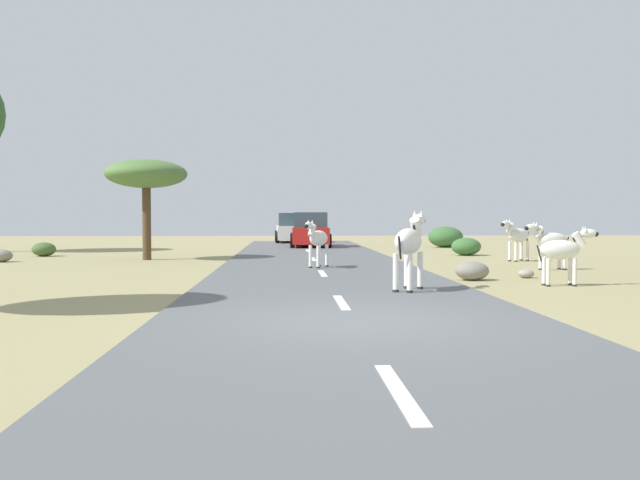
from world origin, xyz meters
The scene contains 17 objects.
ground_plane centered at (0.00, 0.00, 0.00)m, with size 90.00×90.00×0.00m, color #998E60.
road centered at (-0.02, 0.00, 0.03)m, with size 6.00×64.00×0.05m, color #56595B.
lane_markings centered at (-0.02, -1.00, 0.05)m, with size 0.16×56.00×0.01m.
zebra_0 centered at (-0.06, 10.10, 0.91)m, with size 0.90×1.42×1.44m.
zebra_1 centered at (5.29, 5.04, 0.81)m, with size 1.44×0.38×1.36m.
zebra_2 centered at (1.56, 3.91, 1.04)m, with size 1.06×1.63×1.66m.
zebra_3 centered at (6.78, 9.43, 0.85)m, with size 1.49×0.61×1.43m.
zebra_4 centered at (7.15, 13.24, 0.90)m, with size 1.40×1.10×1.50m.
car_0 centered at (0.24, 23.99, 0.85)m, with size 2.07×4.36×1.74m.
car_1 centered at (-0.62, 29.92, 0.85)m, with size 2.13×4.39×1.74m.
tree_2 centered at (-6.07, 14.73, 3.08)m, with size 2.95×2.95×3.65m.
bush_0 centered at (7.18, 23.86, 0.53)m, with size 1.78×1.60×1.07m, color #386633.
bush_1 centered at (6.32, 16.83, 0.36)m, with size 1.20×1.08×0.72m, color #386633.
bush_2 centered at (-10.60, 17.08, 0.28)m, with size 0.93×0.83×0.56m, color #425B2D.
rock_0 centered at (5.16, 6.97, 0.11)m, with size 0.41×0.34×0.22m, color gray.
rock_1 centered at (-10.88, 13.75, 0.22)m, with size 0.78×0.62×0.44m, color gray.
rock_2 centered at (3.60, 6.44, 0.23)m, with size 0.84×0.66×0.47m, color gray.
Camera 1 is at (-1.01, -9.67, 1.58)m, focal length 37.16 mm.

